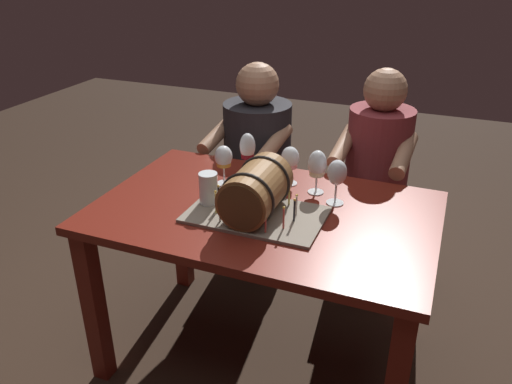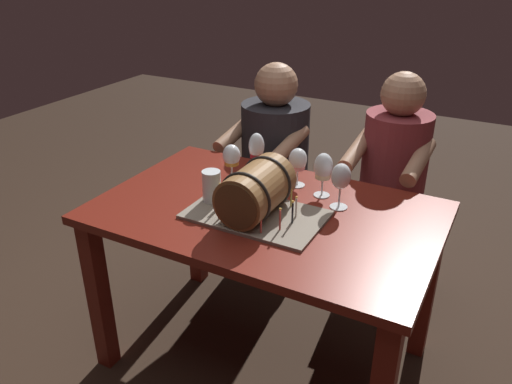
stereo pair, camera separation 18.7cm
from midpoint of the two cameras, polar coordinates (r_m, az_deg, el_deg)
name	(u,v)px [view 1 (the left image)]	position (r m, az deg, el deg)	size (l,w,h in m)	color
ground_plane	(263,354)	(2.40, -1.53, -17.78)	(8.00, 8.00, 0.00)	#332319
dining_table	(264,235)	(2.02, -1.74, -4.87)	(1.30, 0.83, 0.74)	maroon
barrel_cake	(256,193)	(1.87, -2.86, -0.24)	(0.51, 0.31, 0.21)	gray
wine_glass_white	(317,165)	(2.04, 4.28, 2.92)	(0.08, 0.08, 0.18)	white
wine_glass_amber	(224,158)	(2.13, -6.16, 3.72)	(0.07, 0.07, 0.17)	white
wine_glass_empty	(337,174)	(1.96, 6.37, 1.98)	(0.08, 0.08, 0.18)	white
wine_glass_rose	(290,159)	(2.12, 1.32, 3.61)	(0.08, 0.08, 0.17)	white
wine_glass_red	(247,149)	(2.17, -3.43, 4.81)	(0.07, 0.07, 0.20)	white
beer_pint	(209,191)	(1.98, -8.03, 0.07)	(0.07, 0.07, 0.14)	white
person_seated_left	(257,175)	(2.75, -1.82, 1.85)	(0.41, 0.50, 1.14)	black
person_seated_right	(373,197)	(2.59, 10.97, -0.61)	(0.36, 0.46, 1.16)	#4C1B1E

